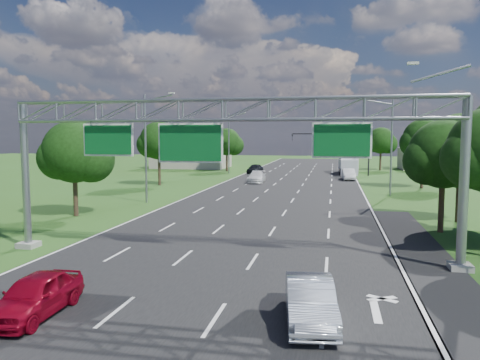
% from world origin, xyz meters
% --- Properties ---
extents(ground, '(220.00, 220.00, 0.00)m').
position_xyz_m(ground, '(0.00, 30.00, 0.00)').
color(ground, '#2A5018').
rests_on(ground, ground).
extents(road, '(18.00, 180.00, 0.02)m').
position_xyz_m(road, '(0.00, 30.00, 0.00)').
color(road, black).
rests_on(road, ground).
extents(road_flare, '(3.00, 30.00, 0.02)m').
position_xyz_m(road_flare, '(10.20, 14.00, 0.00)').
color(road_flare, black).
rests_on(road_flare, ground).
extents(sign_gantry, '(23.50, 1.00, 9.56)m').
position_xyz_m(sign_gantry, '(0.33, 12.00, 6.89)').
color(sign_gantry, gray).
rests_on(sign_gantry, ground).
extents(traffic_signal, '(12.21, 0.24, 7.00)m').
position_xyz_m(traffic_signal, '(7.48, 65.00, 5.17)').
color(traffic_signal, black).
rests_on(traffic_signal, ground).
extents(streetlight_l_near, '(2.97, 0.22, 10.16)m').
position_xyz_m(streetlight_l_near, '(-11.30, 30.00, 5.58)').
color(streetlight_l_near, gray).
rests_on(streetlight_l_near, ground).
extents(streetlight_l_far, '(2.97, 0.22, 10.16)m').
position_xyz_m(streetlight_l_far, '(-11.30, 65.00, 5.58)').
color(streetlight_l_far, gray).
rests_on(streetlight_l_far, ground).
extents(streetlight_r_mid, '(2.97, 0.22, 10.16)m').
position_xyz_m(streetlight_r_mid, '(11.30, 40.00, 5.58)').
color(streetlight_r_mid, gray).
rests_on(streetlight_r_mid, ground).
extents(tree_verge_la, '(5.76, 4.80, 7.40)m').
position_xyz_m(tree_verge_la, '(-13.92, 22.04, 4.76)').
color(tree_verge_la, '#2D2116').
rests_on(tree_verge_la, ground).
extents(tree_verge_lb, '(5.76, 4.80, 8.06)m').
position_xyz_m(tree_verge_lb, '(-15.92, 45.04, 5.41)').
color(tree_verge_lb, '#2D2116').
rests_on(tree_verge_lb, ground).
extents(tree_verge_lc, '(5.76, 4.80, 7.62)m').
position_xyz_m(tree_verge_lc, '(-12.92, 70.04, 4.98)').
color(tree_verge_lc, '#2D2116').
rests_on(tree_verge_lc, ground).
extents(tree_verge_rd, '(5.76, 4.80, 8.28)m').
position_xyz_m(tree_verge_rd, '(16.08, 48.04, 5.63)').
color(tree_verge_rd, '#2D2116').
rests_on(tree_verge_rd, ground).
extents(tree_verge_re, '(5.76, 4.80, 7.84)m').
position_xyz_m(tree_verge_re, '(14.08, 78.04, 5.20)').
color(tree_verge_re, '#2D2116').
rests_on(tree_verge_re, ground).
extents(building_left, '(14.00, 10.00, 5.00)m').
position_xyz_m(building_left, '(-22.00, 78.00, 2.50)').
color(building_left, gray).
rests_on(building_left, ground).
extents(building_right, '(12.00, 9.00, 4.00)m').
position_xyz_m(building_right, '(24.00, 82.00, 2.00)').
color(building_right, gray).
rests_on(building_right, ground).
extents(red_coupe, '(1.85, 4.33, 1.46)m').
position_xyz_m(red_coupe, '(-4.37, 3.15, 0.73)').
color(red_coupe, maroon).
rests_on(red_coupe, ground).
extents(silver_sedan, '(2.10, 4.60, 1.46)m').
position_xyz_m(silver_sedan, '(4.96, 4.46, 0.73)').
color(silver_sedan, silver).
rests_on(silver_sedan, ground).
extents(car_queue_a, '(2.27, 5.21, 1.49)m').
position_xyz_m(car_queue_a, '(-4.50, 50.91, 0.75)').
color(car_queue_a, silver).
rests_on(car_queue_a, ground).
extents(car_queue_c, '(2.44, 4.89, 1.60)m').
position_xyz_m(car_queue_c, '(-7.25, 66.06, 0.80)').
color(car_queue_c, black).
rests_on(car_queue_c, ground).
extents(car_queue_d, '(1.98, 4.86, 1.57)m').
position_xyz_m(car_queue_d, '(7.74, 57.50, 0.78)').
color(car_queue_d, white).
rests_on(car_queue_d, ground).
extents(box_truck, '(3.14, 9.58, 3.58)m').
position_xyz_m(box_truck, '(8.00, 68.87, 1.72)').
color(box_truck, silver).
rests_on(box_truck, ground).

